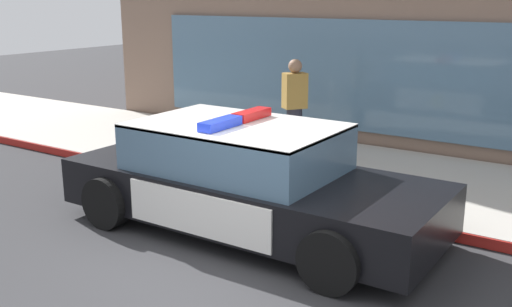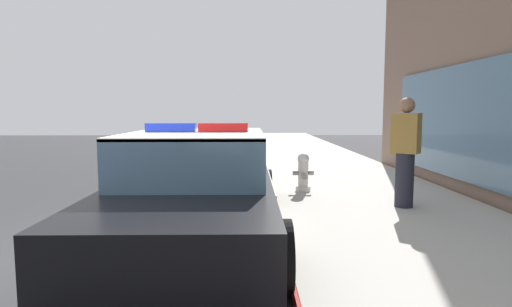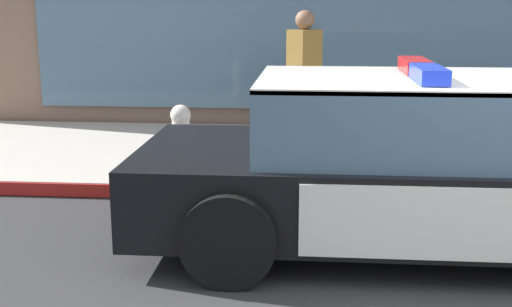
% 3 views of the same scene
% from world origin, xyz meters
% --- Properties ---
extents(sidewalk, '(48.00, 3.44, 0.15)m').
position_xyz_m(sidewalk, '(0.00, 4.05, 0.07)').
color(sidewalk, '#B2ADA3').
rests_on(sidewalk, ground).
extents(curb_red_paint, '(28.80, 0.04, 0.14)m').
position_xyz_m(curb_red_paint, '(0.00, 2.31, 0.08)').
color(curb_red_paint, maroon).
rests_on(curb_red_paint, ground).
extents(police_cruiser, '(4.87, 2.12, 1.49)m').
position_xyz_m(police_cruiser, '(-0.71, 1.25, 0.68)').
color(police_cruiser, black).
rests_on(police_cruiser, ground).
extents(fire_hydrant, '(0.34, 0.39, 0.73)m').
position_xyz_m(fire_hydrant, '(-3.10, 2.93, 0.50)').
color(fire_hydrant, silver).
rests_on(fire_hydrant, sidewalk).
extents(pedestrian_on_sidewalk, '(0.45, 0.48, 1.71)m').
position_xyz_m(pedestrian_on_sidewalk, '(-1.80, 4.35, 1.01)').
color(pedestrian_on_sidewalk, '#23232D').
rests_on(pedestrian_on_sidewalk, sidewalk).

